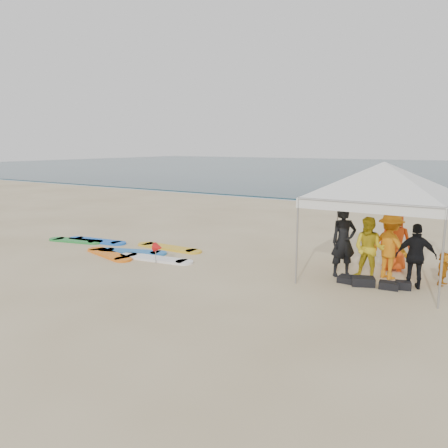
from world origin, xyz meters
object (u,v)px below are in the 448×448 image
person_seated (443,269)px  marker_pennant (158,248)px  person_orange_a (390,246)px  person_black_a (344,241)px  canopy_tent (384,162)px  person_orange_b (395,241)px  person_black_b (416,256)px  person_yellow (369,249)px  surfboard_spread (124,249)px

person_seated → marker_pennant: (-7.44, -2.24, 0.07)m
person_orange_a → marker_pennant: 6.52m
person_black_a → canopy_tent: 2.31m
person_orange_a → person_orange_b: 0.86m
person_orange_b → person_black_b: bearing=108.7°
person_yellow → surfboard_spread: (-7.87, -0.97, -0.80)m
person_seated → surfboard_spread: person_seated is taller
person_black_b → person_orange_b: 1.58m
person_yellow → surfboard_spread: 7.97m
person_yellow → person_orange_a: (0.45, 0.42, 0.05)m
marker_pennant → person_yellow: bearing=16.6°
person_yellow → person_orange_b: size_ratio=0.98×
person_orange_b → person_black_a: bearing=41.2°
person_black_a → person_yellow: bearing=-39.4°
person_seated → person_orange_a: bearing=110.2°
person_black_a → person_seated: 2.52m
person_black_b → person_orange_b: size_ratio=0.95×
person_black_a → person_orange_b: 1.70m
person_orange_b → surfboard_spread: bearing=5.7°
person_black_b → person_orange_b: bearing=-77.1°
person_black_a → surfboard_spread: 7.32m
person_yellow → person_orange_b: (0.41, 1.27, 0.02)m
person_yellow → person_orange_a: size_ratio=0.95×
person_seated → marker_pennant: person_seated is taller
person_yellow → surfboard_spread: bearing=-169.1°
person_yellow → person_black_b: person_yellow is taller
person_black_b → canopy_tent: 2.51m
canopy_tent → marker_pennant: 6.74m
person_orange_a → person_seated: bearing=-148.9°
person_orange_b → person_seated: (1.32, -0.73, -0.43)m
person_seated → canopy_tent: size_ratio=0.18×
canopy_tent → person_black_b: bearing=-24.8°
person_black_a → person_orange_a: 1.20m
canopy_tent → marker_pennant: bearing=-161.0°
person_yellow → person_orange_a: bearing=47.1°
person_black_a → person_black_b: size_ratio=1.18×
person_orange_b → person_orange_a: bearing=82.8°
person_orange_a → person_black_b: 0.90m
person_orange_a → marker_pennant: bearing=44.7°
marker_pennant → person_black_b: bearing=12.9°
person_seated → surfboard_spread: size_ratio=0.14×
surfboard_spread → person_seated: bearing=8.9°
person_black_a → person_yellow: size_ratio=1.15×
person_black_b → person_seated: bearing=-146.1°
person_black_b → canopy_tent: canopy_tent is taller
person_orange_b → surfboard_spread: 8.62m
marker_pennant → person_black_a: bearing=18.2°
surfboard_spread → person_black_a: bearing=7.4°
person_seated → marker_pennant: 7.77m
person_orange_b → person_seated: size_ratio=2.00×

